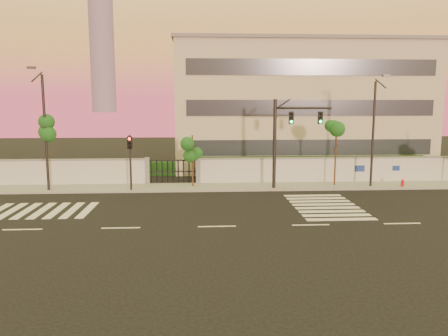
# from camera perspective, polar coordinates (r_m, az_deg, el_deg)

# --- Properties ---
(ground) EXTENTS (120.00, 120.00, 0.00)m
(ground) POSITION_cam_1_polar(r_m,az_deg,el_deg) (23.15, -0.93, -7.65)
(ground) COLOR black
(ground) RESTS_ON ground
(sidewalk) EXTENTS (60.00, 3.00, 0.15)m
(sidewalk) POSITION_cam_1_polar(r_m,az_deg,el_deg) (33.34, -1.66, -2.50)
(sidewalk) COLOR gray
(sidewalk) RESTS_ON ground
(perimeter_wall) EXTENTS (60.00, 0.36, 2.20)m
(perimeter_wall) POSITION_cam_1_polar(r_m,az_deg,el_deg) (34.65, -1.56, -0.40)
(perimeter_wall) COLOR silver
(perimeter_wall) RESTS_ON ground
(hedge_row) EXTENTS (41.00, 4.25, 1.80)m
(hedge_row) POSITION_cam_1_polar(r_m,az_deg,el_deg) (37.44, -0.06, -0.12)
(hedge_row) COLOR #103614
(hedge_row) RESTS_ON ground
(institutional_building) EXTENTS (24.40, 12.40, 12.25)m
(institutional_building) POSITION_cam_1_polar(r_m,az_deg,el_deg) (45.29, 9.46, 8.05)
(institutional_building) COLOR #BAB59E
(institutional_building) RESTS_ON ground
(distant_skyscraper) EXTENTS (16.00, 16.00, 118.00)m
(distant_skyscraper) POSITION_cam_1_polar(r_m,az_deg,el_deg) (313.89, -15.79, 18.43)
(distant_skyscraper) COLOR slate
(distant_skyscraper) RESTS_ON ground
(road_markings) EXTENTS (57.00, 7.62, 0.02)m
(road_markings) POSITION_cam_1_polar(r_m,az_deg,el_deg) (26.77, -4.66, -5.42)
(road_markings) COLOR silver
(road_markings) RESTS_ON ground
(street_tree_c) EXTENTS (1.58, 1.26, 6.04)m
(street_tree_c) POSITION_cam_1_polar(r_m,az_deg,el_deg) (34.11, -22.22, 4.52)
(street_tree_c) COLOR #382314
(street_tree_c) RESTS_ON ground
(street_tree_d) EXTENTS (1.37, 1.09, 4.04)m
(street_tree_d) POSITION_cam_1_polar(r_m,az_deg,el_deg) (33.04, -4.11, 2.48)
(street_tree_d) COLOR #382314
(street_tree_d) RESTS_ON ground
(street_tree_e) EXTENTS (1.51, 1.20, 5.05)m
(street_tree_e) POSITION_cam_1_polar(r_m,az_deg,el_deg) (34.39, 14.46, 3.70)
(street_tree_e) COLOR #382314
(street_tree_e) RESTS_ON ground
(traffic_signal_main) EXTENTS (4.23, 0.73, 6.71)m
(traffic_signal_main) POSITION_cam_1_polar(r_m,az_deg,el_deg) (32.50, 8.12, 4.55)
(traffic_signal_main) COLOR black
(traffic_signal_main) RESTS_ON ground
(traffic_signal_secondary) EXTENTS (0.32, 0.33, 4.17)m
(traffic_signal_secondary) POSITION_cam_1_polar(r_m,az_deg,el_deg) (32.17, -12.16, 1.55)
(traffic_signal_secondary) COLOR black
(traffic_signal_secondary) RESTS_ON ground
(streetlight_west) EXTENTS (0.53, 2.12, 8.81)m
(streetlight_west) POSITION_cam_1_polar(r_m,az_deg,el_deg) (33.60, -22.44, 5.01)
(streetlight_west) COLOR black
(streetlight_west) RESTS_ON ground
(streetlight_east) EXTENTS (0.50, 2.02, 8.39)m
(streetlight_east) POSITION_cam_1_polar(r_m,az_deg,el_deg) (34.51, 19.03, 4.88)
(streetlight_east) COLOR black
(streetlight_east) RESTS_ON ground
(fire_hydrant) EXTENTS (0.28, 0.26, 0.71)m
(fire_hydrant) POSITION_cam_1_polar(r_m,az_deg,el_deg) (35.80, 22.28, -1.92)
(fire_hydrant) COLOR red
(fire_hydrant) RESTS_ON ground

